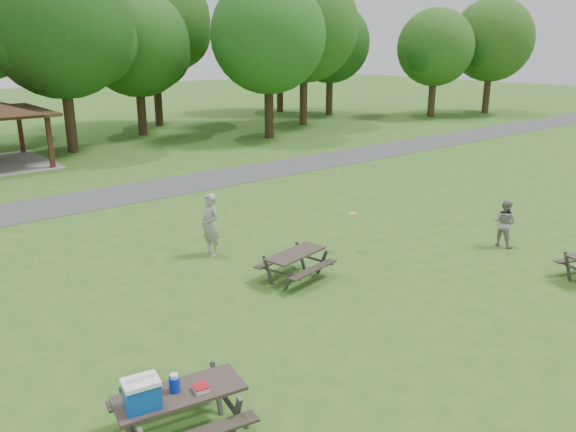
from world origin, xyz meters
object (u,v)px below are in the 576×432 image
Objects in this scene: picnic_table_near at (168,399)px; frisbee_catcher at (504,223)px; frisbee_thrower at (210,225)px; picnic_table_middle at (296,259)px.

frisbee_catcher reaches higher than picnic_table_near.
frisbee_catcher is at bearing 51.95° from frisbee_thrower.
frisbee_thrower is at bearing 53.97° from picnic_table_near.
picnic_table_near is 1.20× the size of frisbee_thrower.
picnic_table_middle is 3.07m from frisbee_thrower.
picnic_table_near is 6.75m from picnic_table_middle.
frisbee_thrower reaches higher than picnic_table_middle.
picnic_table_near reaches higher than picnic_table_middle.
picnic_table_middle is 6.94m from frisbee_catcher.
frisbee_thrower reaches higher than frisbee_catcher.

